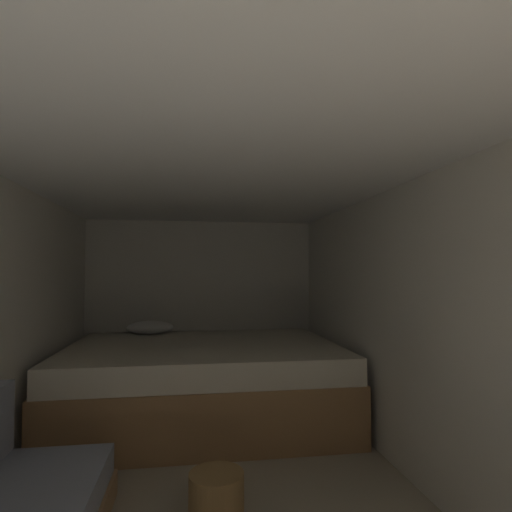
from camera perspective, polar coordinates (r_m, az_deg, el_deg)
wall_back at (r=5.13m, az=-7.46°, el=-6.65°), size 2.77×0.05×2.02m
wall_right at (r=2.85m, az=23.09°, el=-9.92°), size 0.05×5.37×2.02m
ceiling_slab at (r=2.49m, az=-5.67°, el=12.83°), size 2.77×5.37×0.05m
bed at (r=4.23m, az=-7.19°, el=-16.54°), size 2.55×1.88×0.87m
wicker_basket at (r=2.78m, az=-5.41°, el=-29.56°), size 0.32×0.32×0.25m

